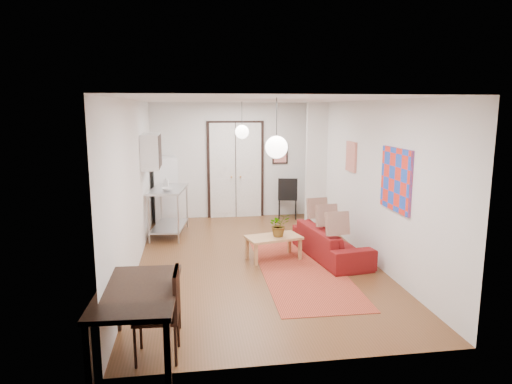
{
  "coord_description": "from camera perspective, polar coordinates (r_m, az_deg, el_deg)",
  "views": [
    {
      "loc": [
        -1.15,
        -7.98,
        2.76
      ],
      "look_at": [
        0.04,
        0.14,
        1.25
      ],
      "focal_mm": 32.0,
      "sensor_mm": 36.0,
      "label": 1
    }
  ],
  "objects": [
    {
      "name": "wall_right",
      "position": [
        8.71,
        13.68,
        1.48
      ],
      "size": [
        0.02,
        7.0,
        2.9
      ],
      "primitive_type": "cube",
      "color": "silver",
      "rests_on": "floor"
    },
    {
      "name": "potted_plant",
      "position": [
        8.4,
        2.89,
        -4.13
      ],
      "size": [
        0.41,
        0.45,
        0.43
      ],
      "primitive_type": "imported",
      "rotation": [
        0.0,
        0.0,
        0.24
      ],
      "color": "#2D6430",
      "rests_on": "coffee_table"
    },
    {
      "name": "wall_left",
      "position": [
        8.14,
        -14.92,
        0.81
      ],
      "size": [
        0.02,
        7.0,
        2.9
      ],
      "primitive_type": "cube",
      "color": "silver",
      "rests_on": "floor"
    },
    {
      "name": "fridge",
      "position": [
        11.31,
        -11.24,
        0.25
      ],
      "size": [
        0.64,
        0.64,
        1.6
      ],
      "primitive_type": "cube",
      "rotation": [
        0.0,
        0.0,
        0.14
      ],
      "color": "white",
      "rests_on": "floor"
    },
    {
      "name": "double_doors",
      "position": [
        11.6,
        -2.56,
        2.69
      ],
      "size": [
        1.44,
        0.06,
        2.5
      ],
      "primitive_type": "cube",
      "color": "white",
      "rests_on": "wall_back"
    },
    {
      "name": "sofa",
      "position": [
        8.7,
        9.36,
        -6.2
      ],
      "size": [
        1.05,
        2.09,
        0.59
      ],
      "primitive_type": "imported",
      "rotation": [
        0.0,
        0.0,
        1.71
      ],
      "color": "maroon",
      "rests_on": "floor"
    },
    {
      "name": "poster_back",
      "position": [
        11.73,
        3.03,
        4.75
      ],
      "size": [
        0.4,
        0.03,
        0.5
      ],
      "primitive_type": "cube",
      "color": "red",
      "rests_on": "wall_back"
    },
    {
      "name": "floor",
      "position": [
        8.52,
        -0.12,
        -8.48
      ],
      "size": [
        7.0,
        7.0,
        0.0
      ],
      "primitive_type": "plane",
      "color": "brown",
      "rests_on": "ground"
    },
    {
      "name": "pendant_back",
      "position": [
        10.06,
        -1.77,
        7.53
      ],
      "size": [
        0.3,
        0.3,
        0.8
      ],
      "color": "white",
      "rests_on": "ceiling"
    },
    {
      "name": "dining_chair_far",
      "position": [
        5.4,
        -12.28,
        -13.49
      ],
      "size": [
        0.51,
        0.71,
        1.02
      ],
      "rotation": [
        0.0,
        0.0,
        -1.62
      ],
      "color": "#3C1E13",
      "rests_on": "floor"
    },
    {
      "name": "kitchen_counter",
      "position": [
        10.14,
        -10.86,
        -1.46
      ],
      "size": [
        0.87,
        1.45,
        1.05
      ],
      "rotation": [
        0.0,
        0.0,
        -0.14
      ],
      "color": "#BABDC0",
      "rests_on": "floor"
    },
    {
      "name": "kilim_rug",
      "position": [
        8.09,
        5.62,
        -9.55
      ],
      "size": [
        1.44,
        3.71,
        0.01
      ],
      "primitive_type": "cube",
      "rotation": [
        0.0,
        0.0,
        -0.01
      ],
      "color": "#AB402A",
      "rests_on": "floor"
    },
    {
      "name": "dining_chair_near",
      "position": [
        5.4,
        -12.28,
        -13.49
      ],
      "size": [
        0.51,
        0.71,
        1.02
      ],
      "rotation": [
        0.0,
        0.0,
        -1.62
      ],
      "color": "#3C1E13",
      "rests_on": "floor"
    },
    {
      "name": "wall_cabinet",
      "position": [
        9.55,
        -12.97,
        5.0
      ],
      "size": [
        0.35,
        1.0,
        0.7
      ],
      "primitive_type": "cube",
      "color": "white",
      "rests_on": "wall_left"
    },
    {
      "name": "print_left",
      "position": [
        10.05,
        -13.62,
        5.52
      ],
      "size": [
        0.03,
        0.44,
        0.54
      ],
      "primitive_type": "cube",
      "color": "#8E5F3B",
      "rests_on": "wall_left"
    },
    {
      "name": "dining_table",
      "position": [
        5.27,
        -14.55,
        -12.56
      ],
      "size": [
        0.92,
        1.53,
        0.83
      ],
      "rotation": [
        0.0,
        0.0,
        -0.05
      ],
      "color": "black",
      "rests_on": "floor"
    },
    {
      "name": "black_side_chair",
      "position": [
        11.69,
        3.87,
        -0.15
      ],
      "size": [
        0.57,
        0.58,
        1.05
      ],
      "rotation": [
        0.0,
        0.0,
        2.92
      ],
      "color": "black",
      "rests_on": "floor"
    },
    {
      "name": "wall_front",
      "position": [
        4.8,
        5.88,
        -5.47
      ],
      "size": [
        4.2,
        0.02,
        2.9
      ],
      "primitive_type": "cube",
      "color": "silver",
      "rests_on": "floor"
    },
    {
      "name": "wall_back",
      "position": [
        11.61,
        -2.6,
        3.94
      ],
      "size": [
        4.2,
        0.02,
        2.9
      ],
      "primitive_type": "cube",
      "color": "silver",
      "rests_on": "floor"
    },
    {
      "name": "stub_partition",
      "position": [
        11.02,
        7.54,
        3.52
      ],
      "size": [
        0.5,
        0.1,
        2.9
      ],
      "primitive_type": "cube",
      "color": "silver",
      "rests_on": "floor"
    },
    {
      "name": "soap_bottle",
      "position": [
        10.3,
        -11.17,
        1.3
      ],
      "size": [
        0.11,
        0.11,
        0.22
      ],
      "primitive_type": "imported",
      "rotation": [
        0.0,
        0.0,
        -0.14
      ],
      "color": "teal",
      "rests_on": "kitchen_counter"
    },
    {
      "name": "painting_abstract",
      "position": [
        9.4,
        11.82,
        4.35
      ],
      "size": [
        0.05,
        0.5,
        0.6
      ],
      "primitive_type": "cube",
      "color": "beige",
      "rests_on": "wall_right"
    },
    {
      "name": "coffee_table",
      "position": [
        8.46,
        2.2,
        -5.94
      ],
      "size": [
        1.09,
        0.76,
        0.44
      ],
      "rotation": [
        0.0,
        0.0,
        0.24
      ],
      "color": "tan",
      "rests_on": "floor"
    },
    {
      "name": "ceiling",
      "position": [
        8.06,
        -0.13,
        11.42
      ],
      "size": [
        4.2,
        7.0,
        0.02
      ],
      "primitive_type": "cube",
      "color": "silver",
      "rests_on": "wall_back"
    },
    {
      "name": "bowl",
      "position": [
        9.77,
        -11.01,
        0.34
      ],
      "size": [
        0.28,
        0.28,
        0.06
      ],
      "primitive_type": "imported",
      "rotation": [
        0.0,
        0.0,
        -0.14
      ],
      "color": "silver",
      "rests_on": "kitchen_counter"
    },
    {
      "name": "painting_popart",
      "position": [
        7.54,
        17.1,
        1.5
      ],
      "size": [
        0.05,
        1.0,
        1.0
      ],
      "primitive_type": "cube",
      "color": "red",
      "rests_on": "wall_right"
    },
    {
      "name": "pendant_front",
      "position": [
        6.11,
        2.57,
        5.63
      ],
      "size": [
        0.3,
        0.3,
        0.8
      ],
      "color": "white",
      "rests_on": "ceiling"
    }
  ]
}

